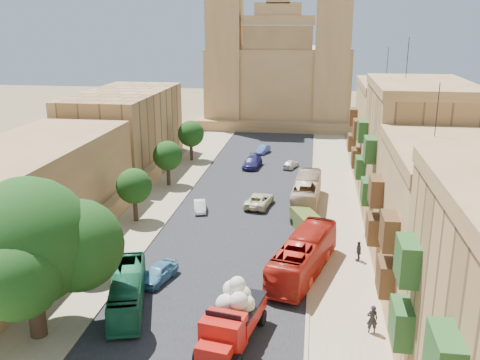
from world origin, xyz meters
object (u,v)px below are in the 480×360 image
(bus_green_north, at_px, (127,291))
(car_white_b, at_px, (291,164))
(bus_red_east, at_px, (303,256))
(red_truck, at_px, (232,317))
(street_tree_d, at_px, (191,134))
(street_tree_c, at_px, (168,156))
(pedestrian_a, at_px, (372,319))
(street_tree_a, at_px, (82,238))
(ficus_tree, at_px, (30,246))
(car_dkblue, at_px, (252,162))
(church, at_px, (279,73))
(car_blue_b, at_px, (263,149))
(street_tree_b, at_px, (134,186))
(olive_pickup, at_px, (306,222))
(car_blue_a, at_px, (158,273))
(bus_cream_east, at_px, (307,192))
(car_white_a, at_px, (200,206))
(pedestrian_c, at_px, (359,251))
(car_cream, at_px, (259,200))

(bus_green_north, bearing_deg, car_white_b, 60.84)
(bus_red_east, bearing_deg, red_truck, 83.07)
(street_tree_d, relative_size, red_truck, 0.80)
(street_tree_c, height_order, pedestrian_a, street_tree_c)
(street_tree_a, bearing_deg, bus_green_north, -38.83)
(ficus_tree, height_order, car_dkblue, ficus_tree)
(church, xyz_separation_m, car_blue_b, (-0.50, -25.04, -8.94))
(car_dkblue, bearing_deg, church, 93.87)
(street_tree_b, height_order, car_blue_b, street_tree_b)
(street_tree_d, xyz_separation_m, car_blue_b, (9.50, 5.57, -3.20))
(olive_pickup, height_order, car_white_b, olive_pickup)
(church, relative_size, car_dkblue, 7.32)
(street_tree_b, height_order, car_blue_a, street_tree_b)
(street_tree_d, relative_size, olive_pickup, 1.26)
(street_tree_a, bearing_deg, pedestrian_a, -12.86)
(bus_cream_east, distance_m, car_white_a, 11.36)
(olive_pickup, xyz_separation_m, car_blue_a, (-10.70, -11.85, -0.15))
(church, xyz_separation_m, bus_cream_east, (6.39, -47.62, -8.02))
(church, relative_size, pedestrian_c, 21.14)
(red_truck, distance_m, olive_pickup, 19.43)
(red_truck, bearing_deg, street_tree_a, 150.46)
(car_cream, distance_m, car_dkblue, 15.58)
(church, relative_size, bus_cream_east, 3.38)
(bus_cream_east, distance_m, car_blue_a, 21.71)
(car_blue_a, bearing_deg, street_tree_a, -164.18)
(street_tree_d, relative_size, bus_green_north, 0.65)
(olive_pickup, bearing_deg, car_white_b, 96.57)
(church, height_order, red_truck, church)
(bus_red_east, distance_m, car_blue_b, 39.43)
(street_tree_a, relative_size, car_dkblue, 0.95)
(street_tree_a, height_order, pedestrian_c, street_tree_a)
(car_white_b, bearing_deg, street_tree_d, 8.86)
(olive_pickup, xyz_separation_m, car_cream, (-5.01, 6.05, -0.14))
(ficus_tree, relative_size, car_dkblue, 2.05)
(red_truck, distance_m, pedestrian_a, 8.83)
(ficus_tree, relative_size, street_tree_d, 1.81)
(bus_cream_east, xyz_separation_m, pedestrian_c, (4.50, -13.25, -0.64))
(street_tree_c, xyz_separation_m, pedestrian_a, (21.00, -28.79, -2.64))
(street_tree_d, bearing_deg, car_white_a, -74.66)
(street_tree_b, bearing_deg, car_dkblue, 67.28)
(bus_cream_east, bearing_deg, bus_green_north, 66.16)
(street_tree_d, relative_size, bus_cream_east, 0.52)
(bus_red_east, height_order, bus_cream_east, bus_red_east)
(bus_red_east, height_order, car_blue_a, bus_red_east)
(street_tree_a, distance_m, olive_pickup, 20.48)
(pedestrian_c, bearing_deg, street_tree_d, -158.79)
(church, height_order, car_dkblue, church)
(ficus_tree, bearing_deg, car_cream, 67.22)
(car_blue_a, distance_m, car_white_b, 34.64)
(church, bearing_deg, red_truck, -88.05)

